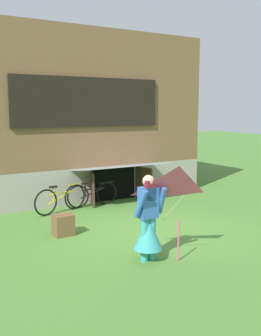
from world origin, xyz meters
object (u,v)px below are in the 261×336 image
Objects in this scene: kite at (179,193)px; bicycle_yellow at (61,199)px; bicycle_black at (92,194)px; person at (148,225)px; wooden_crate at (63,225)px.

kite is 4.65m from bicycle_yellow.
bicycle_black is 1.02m from bicycle_yellow.
person reaches higher than bicycle_black.
wooden_crate is (-0.77, 2.15, -0.43)m from person.
bicycle_yellow is (-0.36, 4.54, -0.95)m from kite.
wooden_crate is at bearing 110.58° from kite.
bicycle_yellow is 3.49× the size of wooden_crate.
bicycle_yellow reaches higher than wooden_crate.
wooden_crate is (-0.65, -1.84, -0.13)m from bicycle_yellow.
kite is 1.05× the size of bicycle_yellow.
kite is (0.24, -0.55, 0.66)m from person.
bicycle_black is at bearing -5.25° from bicycle_yellow.
person is 3.43× the size of wooden_crate.
person reaches higher than wooden_crate.
person is 0.94× the size of kite.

